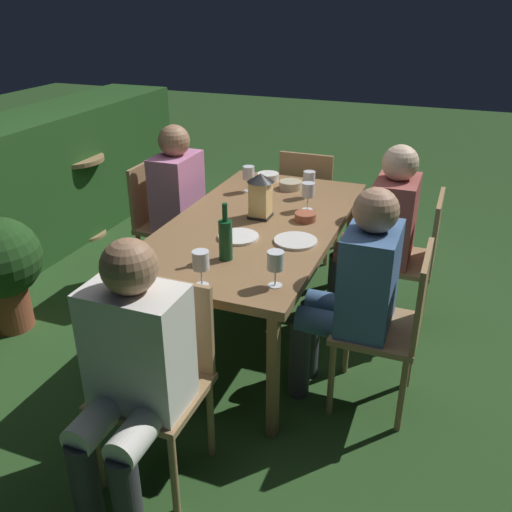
{
  "coord_description": "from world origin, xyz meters",
  "views": [
    {
      "loc": [
        -2.75,
        -1.05,
        1.93
      ],
      "look_at": [
        0.0,
        0.0,
        0.51
      ],
      "focal_mm": 38.82,
      "sensor_mm": 36.0,
      "label": 1
    }
  ],
  "objects_px": {
    "plate_b": "(296,241)",
    "potted_plant_corner": "(1,264)",
    "chair_head_far": "(309,199)",
    "person_in_pink": "(186,201)",
    "wine_glass_b": "(308,191)",
    "wine_glass_d": "(201,262)",
    "wine_glass_c": "(249,174)",
    "lantern_centerpiece": "(261,193)",
    "chair_side_left_b": "(412,255)",
    "chair_head_near": "(159,372)",
    "person_in_blue": "(355,288)",
    "person_in_cream": "(130,370)",
    "side_table": "(78,185)",
    "ice_bucket": "(72,145)",
    "bowl_olives": "(291,185)",
    "plate_a": "(238,237)",
    "dining_table": "(256,230)",
    "bowl_salad": "(305,217)",
    "chair_side_right_b": "(163,218)",
    "wine_glass_e": "(309,179)",
    "chair_side_left_a": "(392,322)",
    "green_bottle_on_table": "(226,239)",
    "bowl_bread": "(268,177)",
    "wine_glass_a": "(275,262)",
    "person_in_rust": "(382,227)"
  },
  "relations": [
    {
      "from": "person_in_cream",
      "to": "bowl_bread",
      "type": "distance_m",
      "value": 2.09
    },
    {
      "from": "side_table",
      "to": "ice_bucket",
      "type": "height_order",
      "value": "ice_bucket"
    },
    {
      "from": "plate_b",
      "to": "green_bottle_on_table",
      "type": "bearing_deg",
      "value": 140.0
    },
    {
      "from": "dining_table",
      "to": "plate_a",
      "type": "bearing_deg",
      "value": 178.84
    },
    {
      "from": "wine_glass_d",
      "to": "plate_b",
      "type": "relative_size",
      "value": 0.74
    },
    {
      "from": "bowl_olives",
      "to": "bowl_bread",
      "type": "relative_size",
      "value": 1.01
    },
    {
      "from": "chair_side_left_b",
      "to": "wine_glass_d",
      "type": "distance_m",
      "value": 1.5
    },
    {
      "from": "person_in_pink",
      "to": "wine_glass_e",
      "type": "bearing_deg",
      "value": -82.57
    },
    {
      "from": "person_in_cream",
      "to": "wine_glass_a",
      "type": "height_order",
      "value": "person_in_cream"
    },
    {
      "from": "chair_side_left_a",
      "to": "chair_side_right_b",
      "type": "bearing_deg",
      "value": 64.89
    },
    {
      "from": "wine_glass_d",
      "to": "plate_b",
      "type": "bearing_deg",
      "value": -22.9
    },
    {
      "from": "person_in_cream",
      "to": "plate_b",
      "type": "xyz_separation_m",
      "value": [
        1.14,
        -0.3,
        0.1
      ]
    },
    {
      "from": "person_in_cream",
      "to": "green_bottle_on_table",
      "type": "bearing_deg",
      "value": -2.43
    },
    {
      "from": "wine_glass_b",
      "to": "plate_a",
      "type": "xyz_separation_m",
      "value": [
        -0.54,
        0.23,
        -0.11
      ]
    },
    {
      "from": "chair_head_far",
      "to": "chair_side_left_b",
      "type": "xyz_separation_m",
      "value": [
        -0.74,
        -0.86,
        0.0
      ]
    },
    {
      "from": "person_in_cream",
      "to": "plate_b",
      "type": "distance_m",
      "value": 1.18
    },
    {
      "from": "chair_head_far",
      "to": "bowl_salad",
      "type": "bearing_deg",
      "value": -165.8
    },
    {
      "from": "person_in_blue",
      "to": "wine_glass_a",
      "type": "bearing_deg",
      "value": 132.3
    },
    {
      "from": "wine_glass_a",
      "to": "bowl_olives",
      "type": "height_order",
      "value": "wine_glass_a"
    },
    {
      "from": "chair_side_left_a",
      "to": "plate_b",
      "type": "bearing_deg",
      "value": 69.89
    },
    {
      "from": "bowl_olives",
      "to": "bowl_bread",
      "type": "height_order",
      "value": "same"
    },
    {
      "from": "green_bottle_on_table",
      "to": "side_table",
      "type": "height_order",
      "value": "green_bottle_on_table"
    },
    {
      "from": "ice_bucket",
      "to": "chair_side_right_b",
      "type": "bearing_deg",
      "value": -113.47
    },
    {
      "from": "side_table",
      "to": "potted_plant_corner",
      "type": "xyz_separation_m",
      "value": [
        -1.38,
        -0.48,
        -0.01
      ]
    },
    {
      "from": "chair_side_left_b",
      "to": "chair_head_near",
      "type": "bearing_deg",
      "value": 150.94
    },
    {
      "from": "wine_glass_c",
      "to": "plate_a",
      "type": "height_order",
      "value": "wine_glass_c"
    },
    {
      "from": "dining_table",
      "to": "person_in_blue",
      "type": "bearing_deg",
      "value": -121.25
    },
    {
      "from": "chair_head_far",
      "to": "person_in_pink",
      "type": "xyz_separation_m",
      "value": [
        -0.74,
        0.66,
        0.15
      ]
    },
    {
      "from": "person_in_cream",
      "to": "chair_side_left_b",
      "type": "height_order",
      "value": "person_in_cream"
    },
    {
      "from": "chair_side_left_b",
      "to": "bowl_salad",
      "type": "distance_m",
      "value": 0.72
    },
    {
      "from": "person_in_pink",
      "to": "side_table",
      "type": "bearing_deg",
      "value": 69.82
    },
    {
      "from": "plate_b",
      "to": "potted_plant_corner",
      "type": "relative_size",
      "value": 0.31
    },
    {
      "from": "potted_plant_corner",
      "to": "chair_head_far",
      "type": "bearing_deg",
      "value": -41.24
    },
    {
      "from": "potted_plant_corner",
      "to": "chair_side_right_b",
      "type": "bearing_deg",
      "value": -32.92
    },
    {
      "from": "person_in_blue",
      "to": "bowl_olives",
      "type": "relative_size",
      "value": 7.61
    },
    {
      "from": "chair_side_left_b",
      "to": "person_in_rust",
      "type": "distance_m",
      "value": 0.25
    },
    {
      "from": "chair_head_near",
      "to": "person_in_blue",
      "type": "xyz_separation_m",
      "value": [
        0.74,
        -0.66,
        0.15
      ]
    },
    {
      "from": "lantern_centerpiece",
      "to": "plate_a",
      "type": "height_order",
      "value": "lantern_centerpiece"
    },
    {
      "from": "side_table",
      "to": "ice_bucket",
      "type": "xyz_separation_m",
      "value": [
        -0.0,
        0.0,
        0.34
      ]
    },
    {
      "from": "wine_glass_e",
      "to": "lantern_centerpiece",
      "type": "bearing_deg",
      "value": 159.64
    },
    {
      "from": "chair_side_left_b",
      "to": "dining_table",
      "type": "bearing_deg",
      "value": 115.11
    },
    {
      "from": "person_in_blue",
      "to": "plate_a",
      "type": "xyz_separation_m",
      "value": [
        0.15,
        0.67,
        0.1
      ]
    },
    {
      "from": "person_in_pink",
      "to": "bowl_olives",
      "type": "distance_m",
      "value": 0.72
    },
    {
      "from": "wine_glass_b",
      "to": "wine_glass_d",
      "type": "height_order",
      "value": "same"
    },
    {
      "from": "lantern_centerpiece",
      "to": "bowl_bread",
      "type": "bearing_deg",
      "value": 16.33
    },
    {
      "from": "wine_glass_c",
      "to": "lantern_centerpiece",
      "type": "bearing_deg",
      "value": -149.71
    },
    {
      "from": "person_in_blue",
      "to": "potted_plant_corner",
      "type": "xyz_separation_m",
      "value": [
        -0.11,
        2.11,
        -0.2
      ]
    },
    {
      "from": "dining_table",
      "to": "bowl_olives",
      "type": "xyz_separation_m",
      "value": [
        0.63,
        -0.01,
        0.08
      ]
    },
    {
      "from": "person_in_blue",
      "to": "wine_glass_a",
      "type": "distance_m",
      "value": 0.47
    },
    {
      "from": "chair_side_left_b",
      "to": "plate_b",
      "type": "distance_m",
      "value": 0.86
    }
  ]
}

